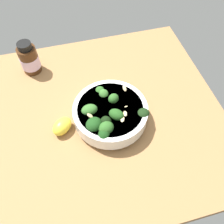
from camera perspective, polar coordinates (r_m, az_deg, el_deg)
ground_plane at (r=74.00cm, az=-0.92°, el=-0.80°), size 68.17×68.17×3.25cm
bowl_of_broccoli at (r=67.59cm, az=-0.23°, el=-0.30°), size 20.85×20.85×8.93cm
lemon_wedge at (r=69.00cm, az=-11.66°, el=-3.30°), size 7.52×7.34×4.15cm
bottle_tall at (r=84.94cm, az=-18.89°, el=11.67°), size 6.13×6.13×11.28cm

